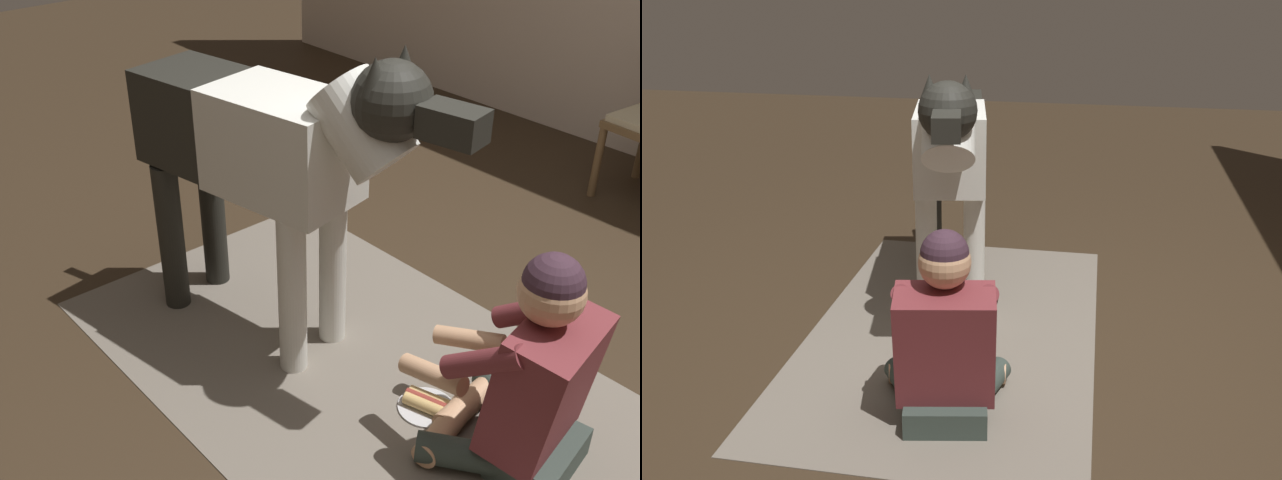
% 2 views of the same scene
% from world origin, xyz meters
% --- Properties ---
extents(ground_plane, '(13.73, 13.73, 0.00)m').
position_xyz_m(ground_plane, '(0.00, 0.00, 0.00)').
color(ground_plane, '#342719').
extents(area_rug, '(2.39, 1.45, 0.01)m').
position_xyz_m(area_rug, '(-0.30, -0.20, 0.00)').
color(area_rug, '#6E655A').
rests_on(area_rug, ground).
extents(person_sitting_on_floor, '(0.67, 0.57, 0.84)m').
position_xyz_m(person_sitting_on_floor, '(0.43, -0.09, 0.34)').
color(person_sitting_on_floor, '#333F39').
rests_on(person_sitting_on_floor, ground).
extents(large_dog, '(1.65, 0.51, 1.34)m').
position_xyz_m(large_dog, '(-0.69, -0.29, 0.86)').
color(large_dog, silver).
rests_on(large_dog, ground).
extents(hot_dog_on_plate, '(0.22, 0.22, 0.06)m').
position_xyz_m(hot_dog_on_plate, '(0.07, -0.15, 0.03)').
color(hot_dog_on_plate, silver).
rests_on(hot_dog_on_plate, ground).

